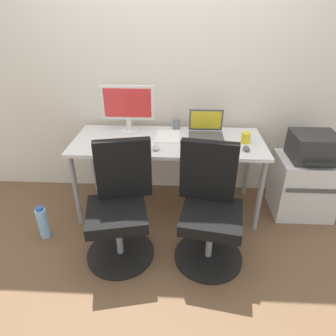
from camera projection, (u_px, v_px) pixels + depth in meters
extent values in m
plane|color=brown|center=(168.00, 207.00, 3.00)|extent=(5.28, 5.28, 0.00)
cube|color=silver|center=(171.00, 65.00, 2.74)|extent=(4.40, 0.04, 2.60)
cube|color=silver|center=(168.00, 142.00, 2.65)|extent=(1.70, 0.68, 0.03)
cylinder|color=gray|center=(76.00, 191.00, 2.61)|extent=(0.04, 0.04, 0.70)
cylinder|color=gray|center=(260.00, 196.00, 2.54)|extent=(0.04, 0.04, 0.70)
cylinder|color=gray|center=(94.00, 161.00, 3.12)|extent=(0.04, 0.04, 0.70)
cylinder|color=gray|center=(247.00, 165.00, 3.05)|extent=(0.04, 0.04, 0.70)
cylinder|color=black|center=(121.00, 253.00, 2.42)|extent=(0.54, 0.54, 0.03)
cylinder|color=gray|center=(119.00, 236.00, 2.33)|extent=(0.05, 0.05, 0.34)
cube|color=black|center=(117.00, 214.00, 2.23)|extent=(0.52, 0.52, 0.09)
cube|color=black|center=(124.00, 169.00, 2.25)|extent=(0.43, 0.16, 0.48)
cylinder|color=black|center=(208.00, 256.00, 2.39)|extent=(0.54, 0.54, 0.03)
cylinder|color=gray|center=(210.00, 239.00, 2.30)|extent=(0.05, 0.05, 0.34)
cube|color=black|center=(212.00, 217.00, 2.20)|extent=(0.51, 0.51, 0.09)
cube|color=black|center=(208.00, 171.00, 2.22)|extent=(0.43, 0.14, 0.48)
cube|color=silver|center=(303.00, 186.00, 2.81)|extent=(0.53, 0.43, 0.57)
cube|color=#4C4C4C|center=(314.00, 191.00, 2.58)|extent=(0.48, 0.01, 0.04)
cube|color=#2D2D2D|center=(313.00, 147.00, 2.62)|extent=(0.38, 0.34, 0.24)
cube|color=#262626|center=(321.00, 164.00, 2.47)|extent=(0.27, 0.06, 0.01)
cylinder|color=#8CBFF2|center=(43.00, 223.00, 2.56)|extent=(0.09, 0.09, 0.28)
cylinder|color=#2D59B2|center=(39.00, 209.00, 2.48)|extent=(0.06, 0.06, 0.03)
cylinder|color=silver|center=(130.00, 130.00, 2.83)|extent=(0.18, 0.18, 0.01)
cylinder|color=silver|center=(129.00, 124.00, 2.80)|extent=(0.04, 0.04, 0.11)
cube|color=silver|center=(128.00, 103.00, 2.70)|extent=(0.48, 0.03, 0.31)
cube|color=red|center=(127.00, 103.00, 2.69)|extent=(0.43, 0.00, 0.26)
cube|color=#4C4C51|center=(206.00, 137.00, 2.69)|extent=(0.31, 0.22, 0.02)
cube|color=#4C4C51|center=(206.00, 120.00, 2.75)|extent=(0.31, 0.04, 0.21)
cube|color=yellow|center=(206.00, 120.00, 2.74)|extent=(0.28, 0.03, 0.18)
cube|color=#2D2D2D|center=(124.00, 151.00, 2.43)|extent=(0.34, 0.12, 0.02)
cube|color=#B7B7B7|center=(204.00, 147.00, 2.49)|extent=(0.34, 0.12, 0.02)
ellipsoid|color=#515156|center=(246.00, 148.00, 2.46)|extent=(0.06, 0.10, 0.03)
ellipsoid|color=#B7B7B7|center=(156.00, 148.00, 2.47)|extent=(0.06, 0.10, 0.03)
cylinder|color=yellow|center=(246.00, 138.00, 2.58)|extent=(0.08, 0.08, 0.09)
cylinder|color=slate|center=(176.00, 124.00, 2.86)|extent=(0.07, 0.07, 0.10)
cube|color=yellow|center=(133.00, 142.00, 2.57)|extent=(0.21, 0.15, 0.03)
cube|color=white|center=(168.00, 136.00, 2.71)|extent=(0.21, 0.30, 0.01)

